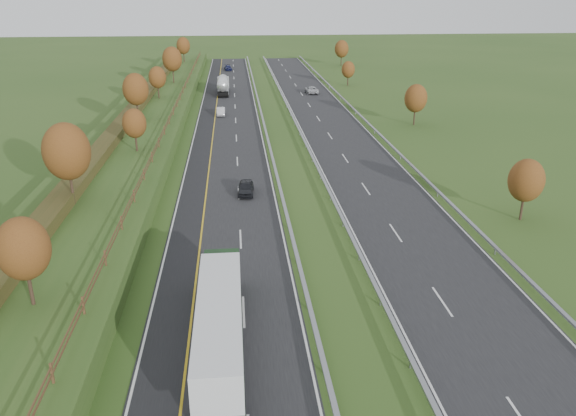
% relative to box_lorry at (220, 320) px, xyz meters
% --- Properties ---
extents(ground, '(400.00, 400.00, 0.00)m').
position_rel_box_lorry_xyz_m(ground, '(8.17, 48.46, -2.33)').
color(ground, '#2F4C1B').
rests_on(ground, ground).
extents(near_carriageway, '(10.50, 200.00, 0.04)m').
position_rel_box_lorry_xyz_m(near_carriageway, '(0.17, 53.46, -2.31)').
color(near_carriageway, black).
rests_on(near_carriageway, ground).
extents(far_carriageway, '(10.50, 200.00, 0.04)m').
position_rel_box_lorry_xyz_m(far_carriageway, '(16.67, 53.46, -2.31)').
color(far_carriageway, black).
rests_on(far_carriageway, ground).
extents(hard_shoulder, '(3.00, 200.00, 0.04)m').
position_rel_box_lorry_xyz_m(hard_shoulder, '(-3.58, 53.46, -2.31)').
color(hard_shoulder, black).
rests_on(hard_shoulder, ground).
extents(lane_markings, '(26.75, 200.00, 0.01)m').
position_rel_box_lorry_xyz_m(lane_markings, '(6.57, 53.34, -2.28)').
color(lane_markings, silver).
rests_on(lane_markings, near_carriageway).
extents(embankment_left, '(12.00, 200.00, 2.00)m').
position_rel_box_lorry_xyz_m(embankment_left, '(-12.83, 53.46, -1.33)').
color(embankment_left, '#2F4C1B').
rests_on(embankment_left, ground).
extents(hedge_left, '(2.20, 180.00, 1.10)m').
position_rel_box_lorry_xyz_m(hedge_left, '(-14.83, 53.46, 0.22)').
color(hedge_left, '#343716').
rests_on(hedge_left, embankment_left).
extents(fence_left, '(0.12, 189.06, 1.20)m').
position_rel_box_lorry_xyz_m(fence_left, '(-8.33, 53.05, 0.40)').
color(fence_left, '#422B19').
rests_on(fence_left, embankment_left).
extents(median_barrier_near, '(0.32, 200.00, 0.71)m').
position_rel_box_lorry_xyz_m(median_barrier_near, '(5.87, 53.46, -1.72)').
color(median_barrier_near, gray).
rests_on(median_barrier_near, ground).
extents(median_barrier_far, '(0.32, 200.00, 0.71)m').
position_rel_box_lorry_xyz_m(median_barrier_far, '(10.97, 53.46, -1.72)').
color(median_barrier_far, gray).
rests_on(median_barrier_far, ground).
extents(outer_barrier_far, '(0.32, 200.00, 0.71)m').
position_rel_box_lorry_xyz_m(outer_barrier_far, '(22.47, 53.46, -1.71)').
color(outer_barrier_far, gray).
rests_on(outer_barrier_far, ground).
extents(trees_left, '(6.64, 164.30, 7.66)m').
position_rel_box_lorry_xyz_m(trees_left, '(-12.48, 50.09, 4.04)').
color(trees_left, '#2D2116').
rests_on(trees_left, embankment_left).
extents(trees_far, '(8.45, 118.60, 7.12)m').
position_rel_box_lorry_xyz_m(trees_far, '(29.96, 82.67, 1.92)').
color(trees_far, '#2D2116').
rests_on(trees_far, ground).
extents(box_lorry, '(2.58, 16.28, 4.06)m').
position_rel_box_lorry_xyz_m(box_lorry, '(0.00, 0.00, 0.00)').
color(box_lorry, black).
rests_on(box_lorry, near_carriageway).
extents(road_tanker, '(2.40, 11.22, 3.46)m').
position_rel_box_lorry_xyz_m(road_tanker, '(-0.93, 90.99, -0.47)').
color(road_tanker, silver).
rests_on(road_tanker, near_carriageway).
extents(car_dark_near, '(1.90, 4.17, 1.39)m').
position_rel_box_lorry_xyz_m(car_dark_near, '(2.19, 28.10, -1.60)').
color(car_dark_near, black).
rests_on(car_dark_near, near_carriageway).
extents(car_silver_mid, '(1.47, 4.04, 1.32)m').
position_rel_box_lorry_xyz_m(car_silver_mid, '(-1.09, 68.84, -1.63)').
color(car_silver_mid, silver).
rests_on(car_silver_mid, near_carriageway).
extents(car_small_far, '(2.29, 4.58, 1.28)m').
position_rel_box_lorry_xyz_m(car_small_far, '(-0.05, 126.68, -1.65)').
color(car_small_far, '#151A44').
rests_on(car_small_far, near_carriageway).
extents(car_oncoming, '(2.53, 5.22, 1.43)m').
position_rel_box_lorry_xyz_m(car_oncoming, '(17.59, 89.17, -1.58)').
color(car_oncoming, '#BBBCC1').
rests_on(car_oncoming, far_carriageway).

